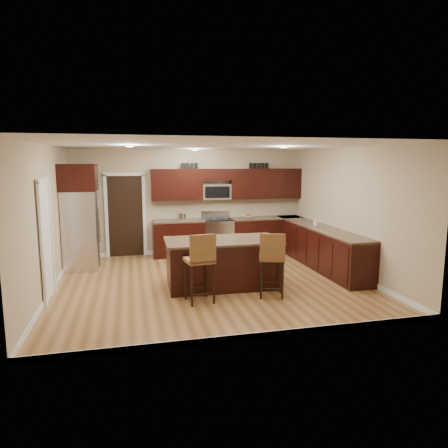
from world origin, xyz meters
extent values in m
plane|color=olive|center=(0.00, 0.00, 0.00)|extent=(6.00, 6.00, 0.00)
plane|color=silver|center=(0.00, 0.00, 2.70)|extent=(6.00, 6.00, 0.00)
plane|color=tan|center=(0.00, 2.75, 1.35)|extent=(6.00, 0.00, 6.00)
plane|color=tan|center=(-3.00, 0.00, 1.35)|extent=(0.00, 5.50, 5.50)
plane|color=tan|center=(3.00, 0.00, 1.35)|extent=(0.00, 5.50, 5.50)
cube|color=black|center=(-0.35, 2.45, 0.44)|extent=(1.30, 0.60, 0.88)
cube|color=black|center=(2.03, 2.45, 0.44)|extent=(1.94, 0.60, 0.88)
cube|color=black|center=(2.70, 0.48, 0.44)|extent=(0.60, 3.35, 0.88)
cube|color=brown|center=(-0.35, 2.45, 0.90)|extent=(1.30, 0.63, 0.04)
cube|color=brown|center=(2.03, 2.45, 0.90)|extent=(1.94, 0.63, 0.04)
cube|color=brown|center=(2.70, 0.48, 0.90)|extent=(0.63, 3.35, 0.04)
cube|color=black|center=(-0.35, 2.58, 1.82)|extent=(1.30, 0.33, 0.80)
cube|color=black|center=(2.03, 2.58, 1.82)|extent=(1.94, 0.33, 0.80)
cube|color=black|center=(0.68, 2.58, 2.07)|extent=(0.76, 0.33, 0.30)
cube|color=silver|center=(0.68, 2.45, 0.45)|extent=(0.76, 0.64, 0.90)
cube|color=black|center=(0.68, 2.45, 0.91)|extent=(0.76, 0.60, 0.03)
cube|color=black|center=(0.68, 2.15, 0.45)|extent=(0.65, 0.01, 0.45)
cube|color=silver|center=(0.68, 2.72, 1.02)|extent=(0.76, 0.05, 0.18)
cube|color=silver|center=(0.68, 2.60, 1.62)|extent=(0.76, 0.31, 0.40)
cube|color=black|center=(-1.65, 2.73, 1.03)|extent=(0.85, 0.03, 2.06)
cube|color=white|center=(-2.98, -0.30, 1.02)|extent=(0.03, 0.80, 2.04)
cube|color=black|center=(0.17, -0.30, 0.44)|extent=(2.10, 1.09, 0.88)
cube|color=brown|center=(0.17, -0.30, 0.90)|extent=(2.20, 1.19, 0.04)
cube|color=black|center=(0.17, -0.30, 0.04)|extent=(2.02, 1.01, 0.09)
cube|color=brown|center=(-0.42, -1.08, 0.73)|extent=(0.51, 0.51, 0.06)
cube|color=brown|center=(-0.39, -1.28, 0.97)|extent=(0.45, 0.11, 0.48)
cylinder|color=black|center=(-0.61, -1.28, 0.35)|extent=(0.04, 0.04, 0.70)
cylinder|color=black|center=(-0.22, -1.28, 0.35)|extent=(0.04, 0.04, 0.70)
cylinder|color=black|center=(-0.61, -0.89, 0.35)|extent=(0.04, 0.04, 0.70)
cylinder|color=black|center=(-0.22, -0.89, 0.35)|extent=(0.04, 0.04, 0.70)
cube|color=brown|center=(0.89, -1.08, 0.71)|extent=(0.55, 0.55, 0.06)
cube|color=brown|center=(0.83, -1.27, 0.94)|extent=(0.43, 0.17, 0.47)
cylinder|color=black|center=(0.70, -1.27, 0.34)|extent=(0.04, 0.04, 0.68)
cylinder|color=black|center=(1.08, -1.27, 0.34)|extent=(0.04, 0.04, 0.68)
cylinder|color=black|center=(0.70, -0.89, 0.34)|extent=(0.04, 0.04, 0.68)
cylinder|color=black|center=(1.08, -0.89, 0.34)|extent=(0.04, 0.04, 0.68)
cube|color=silver|center=(-2.62, 1.69, 0.88)|extent=(0.72, 0.88, 1.76)
cube|color=black|center=(-2.26, 1.69, 0.88)|extent=(0.01, 0.02, 1.67)
cylinder|color=silver|center=(-2.23, 1.61, 0.97)|extent=(0.02, 0.02, 0.78)
cylinder|color=silver|center=(-2.23, 1.77, 0.97)|extent=(0.02, 0.02, 0.78)
cube|color=black|center=(-2.62, 1.69, 2.06)|extent=(0.78, 0.94, 0.59)
cube|color=brown|center=(0.26, 1.40, 0.01)|extent=(0.94, 0.81, 0.01)
imported|color=silver|center=(1.53, 2.45, 0.95)|extent=(0.36, 0.36, 0.07)
imported|color=#B2B2B2|center=(2.70, 0.88, 1.01)|extent=(0.10, 0.10, 0.18)
cylinder|color=silver|center=(-0.31, 2.45, 1.01)|extent=(0.12, 0.12, 0.18)
cylinder|color=silver|center=(-0.20, 2.45, 1.00)|extent=(0.11, 0.11, 0.17)
cylinder|color=white|center=(-0.33, -0.30, 0.97)|extent=(0.10, 0.10, 0.10)
camera|label=1|loc=(-1.53, -7.62, 2.38)|focal=32.00mm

